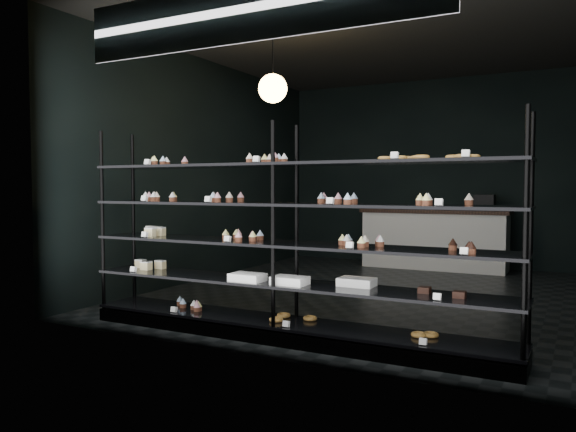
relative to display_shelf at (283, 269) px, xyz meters
The scene contains 5 objects.
room 2.64m from the display_shelf, 91.55° to the left, with size 5.01×6.01×3.20m.
display_shelf is the anchor object (origin of this frame).
signage 2.17m from the display_shelf, 97.92° to the right, with size 3.30×0.05×0.50m.
pendant_lamp 2.30m from the display_shelf, 122.89° to the left, with size 0.32×0.32×0.89m.
service_counter 4.96m from the display_shelf, 87.78° to the left, with size 2.38×0.65×1.23m.
Camera 1 is at (2.40, -6.79, 1.35)m, focal length 35.00 mm.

